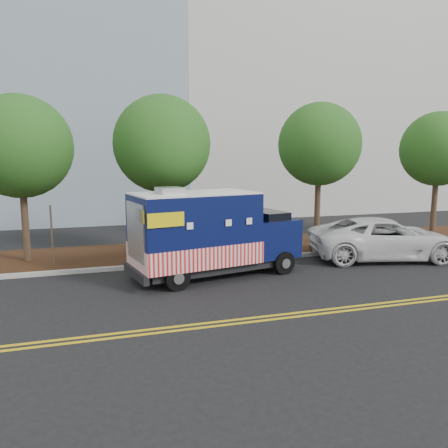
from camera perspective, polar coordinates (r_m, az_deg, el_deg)
name	(u,v)px	position (r m, az deg, el deg)	size (l,w,h in m)	color
ground	(210,274)	(15.50, -1.87, -6.48)	(120.00, 120.00, 0.00)	black
curb	(200,262)	(16.79, -3.12, -5.01)	(120.00, 0.18, 0.15)	#9E9E99
mulch_strip	(189,251)	(18.78, -4.65, -3.53)	(120.00, 4.00, 0.15)	black
centerline_near	(255,318)	(11.47, 4.05, -12.10)	(120.00, 0.10, 0.01)	gold
centerline_far	(258,321)	(11.25, 4.52, -12.53)	(120.00, 0.10, 0.01)	gold
office_building	(161,14)	(38.53, -8.25, 25.55)	(46.00, 20.00, 30.40)	silver
tree_a	(20,147)	(17.92, -25.11, 9.11)	(3.80, 3.80, 6.35)	#38281C
tree_b	(162,144)	(17.96, -8.09, 10.28)	(3.89, 3.89, 6.52)	#38281C
tree_c	(319,145)	(20.28, 12.35, 10.10)	(3.70, 3.70, 6.46)	#38281C
tree_d	(438,149)	(23.45, 26.18, 8.75)	(3.53, 3.53, 6.19)	#38281C
sign_post	(52,239)	(16.63, -21.53, -1.80)	(0.06, 0.06, 2.40)	#473828
food_truck	(209,236)	(14.86, -2.02, -1.57)	(6.21, 3.28, 3.12)	black
white_car	(385,239)	(18.65, 20.25, -1.80)	(2.74, 5.93, 1.65)	silver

